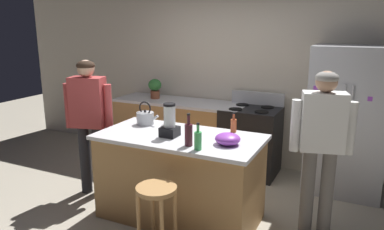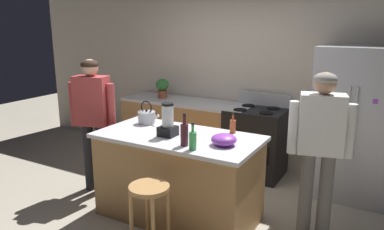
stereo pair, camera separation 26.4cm
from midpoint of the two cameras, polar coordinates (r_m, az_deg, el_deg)
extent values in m
plane|color=#B2A893|center=(4.25, -0.21, -15.23)|extent=(14.00, 14.00, 0.00)
cube|color=beige|center=(5.53, 9.87, 6.30)|extent=(8.00, 0.10, 2.70)
cube|color=#B7844C|center=(4.05, -0.22, -9.70)|extent=(1.66, 0.82, 0.89)
cube|color=silver|center=(3.88, -0.23, -3.39)|extent=(1.72, 0.88, 0.04)
cube|color=#B7844C|center=(5.69, 0.50, -2.61)|extent=(2.00, 0.64, 0.89)
cube|color=silver|center=(5.57, 0.51, 1.99)|extent=(2.00, 0.64, 0.04)
cube|color=#B7BABF|center=(4.87, 24.95, -1.20)|extent=(0.90, 0.70, 1.81)
cylinder|color=#B7BABF|center=(4.49, 24.14, -1.11)|extent=(0.02, 0.02, 0.82)
cylinder|color=#B7BABF|center=(4.49, 25.16, -1.24)|extent=(0.02, 0.02, 0.82)
cube|color=purple|center=(4.48, 20.57, 3.68)|extent=(0.05, 0.01, 0.05)
cube|color=yellow|center=(4.60, 23.01, -4.93)|extent=(0.05, 0.01, 0.05)
cube|color=purple|center=(4.49, 24.36, -0.20)|extent=(0.05, 0.01, 0.05)
cube|color=purple|center=(4.44, 27.81, 1.84)|extent=(0.05, 0.01, 0.05)
cube|color=purple|center=(4.55, 22.88, -2.53)|extent=(0.05, 0.01, 0.05)
cube|color=black|center=(5.23, 11.13, -4.16)|extent=(0.76, 0.64, 0.93)
cube|color=black|center=(4.95, 9.90, -5.71)|extent=(0.60, 0.01, 0.24)
cube|color=#B7BABF|center=(5.36, 12.40, 2.38)|extent=(0.76, 0.06, 0.18)
cylinder|color=black|center=(5.02, 8.89, 0.79)|extent=(0.18, 0.18, 0.01)
cylinder|color=black|center=(4.91, 12.82, 0.31)|extent=(0.18, 0.18, 0.01)
cylinder|color=black|center=(5.30, 10.04, 1.44)|extent=(0.18, 0.18, 0.01)
cylinder|color=black|center=(5.19, 13.78, 0.99)|extent=(0.18, 0.18, 0.01)
cylinder|color=#26262B|center=(4.85, -13.95, -6.28)|extent=(0.16, 0.16, 0.86)
cylinder|color=#26262B|center=(4.77, -12.02, -6.50)|extent=(0.16, 0.16, 0.86)
cube|color=#B23F3F|center=(4.61, -13.49, 2.12)|extent=(0.45, 0.32, 0.60)
cylinder|color=#B23F3F|center=(4.73, -16.16, 1.65)|extent=(0.11, 0.11, 0.54)
cylinder|color=#B23F3F|center=(4.51, -10.61, 1.37)|extent=(0.11, 0.11, 0.54)
sphere|color=#D8AD8C|center=(4.54, -13.77, 7.05)|extent=(0.25, 0.25, 0.20)
ellipsoid|color=#332319|center=(4.54, -13.80, 7.49)|extent=(0.26, 0.26, 0.12)
cylinder|color=#66605B|center=(3.91, 21.57, -11.67)|extent=(0.16, 0.16, 0.89)
cylinder|color=#66605B|center=(3.89, 18.89, -11.57)|extent=(0.16, 0.16, 0.89)
cube|color=white|center=(3.66, 21.18, -1.32)|extent=(0.44, 0.32, 0.56)
cylinder|color=white|center=(3.71, 24.94, -2.29)|extent=(0.11, 0.11, 0.50)
cylinder|color=white|center=(3.65, 17.22, -1.85)|extent=(0.11, 0.11, 0.50)
sphere|color=tan|center=(3.58, 21.72, 4.55)|extent=(0.24, 0.24, 0.20)
ellipsoid|color=gray|center=(3.58, 21.77, 5.10)|extent=(0.26, 0.26, 0.12)
cylinder|color=#B7844C|center=(3.32, -4.28, -11.09)|extent=(0.36, 0.36, 0.04)
cylinder|color=#B7844C|center=(3.46, -6.98, -16.51)|extent=(0.04, 0.04, 0.65)
cylinder|color=#B7844C|center=(3.62, -4.72, -14.93)|extent=(0.04, 0.04, 0.65)
cylinder|color=#B7844C|center=(3.51, -1.43, -15.89)|extent=(0.04, 0.04, 0.65)
cylinder|color=brown|center=(5.77, -3.23, 3.20)|extent=(0.14, 0.14, 0.12)
ellipsoid|color=#337A38|center=(5.74, -3.25, 4.67)|extent=(0.20, 0.20, 0.18)
cube|color=black|center=(3.84, -1.74, -2.51)|extent=(0.17, 0.17, 0.10)
cylinder|color=silver|center=(3.80, -1.76, -0.18)|extent=(0.12, 0.12, 0.22)
cylinder|color=black|center=(3.77, -1.78, 1.64)|extent=(0.12, 0.12, 0.02)
cylinder|color=olive|center=(4.31, -1.65, -0.28)|extent=(0.06, 0.06, 0.15)
cylinder|color=olive|center=(4.28, -1.66, 1.15)|extent=(0.02, 0.02, 0.07)
cylinder|color=black|center=(4.28, -1.66, 1.68)|extent=(0.03, 0.03, 0.02)
cylinder|color=#B24C26|center=(3.97, 8.17, -1.77)|extent=(0.06, 0.06, 0.14)
cylinder|color=#B24C26|center=(3.95, 8.22, -0.37)|extent=(0.02, 0.02, 0.06)
cylinder|color=black|center=(3.94, 8.24, 0.16)|extent=(0.03, 0.03, 0.02)
cylinder|color=#3FB259|center=(3.42, 2.33, -4.02)|extent=(0.07, 0.07, 0.17)
cylinder|color=#3FB259|center=(3.38, 2.35, -2.08)|extent=(0.03, 0.03, 0.07)
cylinder|color=black|center=(3.37, 2.36, -1.37)|extent=(0.03, 0.03, 0.02)
cylinder|color=#471923|center=(3.52, 0.97, -3.10)|extent=(0.08, 0.08, 0.21)
cylinder|color=#471923|center=(3.48, 0.98, -0.74)|extent=(0.03, 0.03, 0.09)
cylinder|color=black|center=(3.47, 0.99, 0.11)|extent=(0.03, 0.03, 0.02)
ellipsoid|color=purple|center=(3.58, 7.01, -3.77)|extent=(0.25, 0.25, 0.11)
cylinder|color=#B7BABF|center=(4.32, -5.22, -0.40)|extent=(0.20, 0.20, 0.14)
sphere|color=black|center=(4.30, -5.24, 0.70)|extent=(0.03, 0.03, 0.03)
cylinder|color=#B7BABF|center=(4.24, -3.78, -0.34)|extent=(0.09, 0.03, 0.08)
torus|color=black|center=(4.29, -5.25, 1.15)|extent=(0.16, 0.02, 0.16)
camera|label=1|loc=(0.13, -88.15, 0.46)|focal=34.85mm
camera|label=2|loc=(0.13, 91.85, -0.46)|focal=34.85mm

